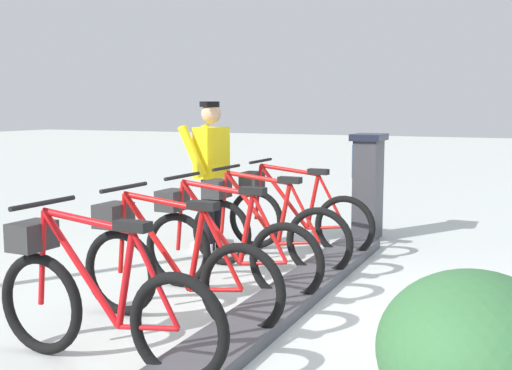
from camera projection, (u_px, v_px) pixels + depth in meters
ground_plane at (279, 310)px, 4.96m from camera, size 60.00×60.00×0.00m
dock_rail_base at (279, 304)px, 4.95m from camera, size 0.44×5.02×0.10m
payment_kiosk at (368, 185)px, 7.58m from camera, size 0.36×0.52×1.28m
bike_docked_0 at (293, 214)px, 6.89m from camera, size 1.72×0.54×1.02m
bike_docked_1 at (262, 227)px, 6.13m from camera, size 1.72×0.54×1.02m
bike_docked_2 at (222, 244)px, 5.36m from camera, size 1.72×0.54×1.02m
bike_docked_3 at (169, 267)px, 4.60m from camera, size 1.72×0.54×1.02m
bike_docked_4 at (95, 299)px, 3.84m from camera, size 1.72×0.54×1.02m
worker_near_rack at (211, 170)px, 6.93m from camera, size 0.46×0.63×1.66m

